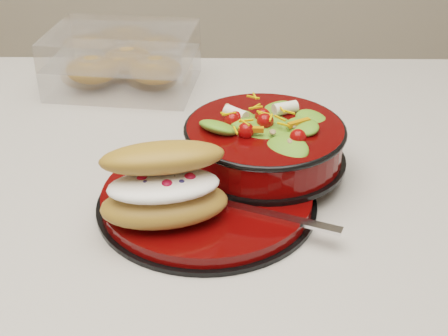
{
  "coord_description": "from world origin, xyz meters",
  "views": [
    {
      "loc": [
        -0.16,
        -0.72,
        1.32
      ],
      "look_at": [
        -0.17,
        -0.09,
        0.94
      ],
      "focal_mm": 50.0,
      "sensor_mm": 36.0,
      "label": 1
    }
  ],
  "objects_px": {
    "dinner_plate": "(208,198)",
    "fork": "(261,212)",
    "salad_bowl": "(265,138)",
    "croissant": "(164,185)",
    "pastry_box": "(124,61)"
  },
  "relations": [
    {
      "from": "dinner_plate",
      "to": "croissant",
      "type": "xyz_separation_m",
      "value": [
        -0.04,
        -0.05,
        0.05
      ]
    },
    {
      "from": "dinner_plate",
      "to": "salad_bowl",
      "type": "distance_m",
      "value": 0.11
    },
    {
      "from": "dinner_plate",
      "to": "fork",
      "type": "height_order",
      "value": "fork"
    },
    {
      "from": "salad_bowl",
      "to": "fork",
      "type": "bearing_deg",
      "value": -93.76
    },
    {
      "from": "salad_bowl",
      "to": "croissant",
      "type": "height_order",
      "value": "salad_bowl"
    },
    {
      "from": "dinner_plate",
      "to": "salad_bowl",
      "type": "relative_size",
      "value": 1.26
    },
    {
      "from": "salad_bowl",
      "to": "dinner_plate",
      "type": "bearing_deg",
      "value": -133.62
    },
    {
      "from": "salad_bowl",
      "to": "pastry_box",
      "type": "distance_m",
      "value": 0.36
    },
    {
      "from": "dinner_plate",
      "to": "fork",
      "type": "bearing_deg",
      "value": -36.17
    },
    {
      "from": "croissant",
      "to": "fork",
      "type": "xyz_separation_m",
      "value": [
        0.11,
        0.0,
        -0.04
      ]
    },
    {
      "from": "croissant",
      "to": "pastry_box",
      "type": "xyz_separation_m",
      "value": [
        -0.11,
        0.4,
        -0.02
      ]
    },
    {
      "from": "fork",
      "to": "pastry_box",
      "type": "height_order",
      "value": "pastry_box"
    },
    {
      "from": "dinner_plate",
      "to": "fork",
      "type": "distance_m",
      "value": 0.08
    },
    {
      "from": "dinner_plate",
      "to": "salad_bowl",
      "type": "xyz_separation_m",
      "value": [
        0.07,
        0.07,
        0.04
      ]
    },
    {
      "from": "dinner_plate",
      "to": "pastry_box",
      "type": "distance_m",
      "value": 0.39
    }
  ]
}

